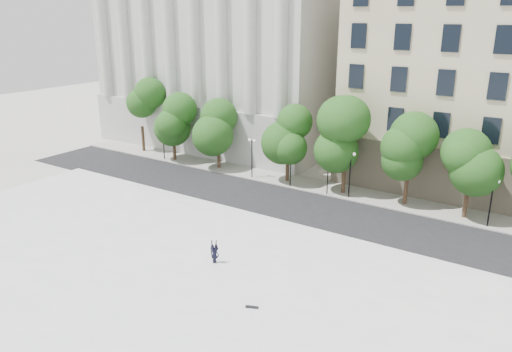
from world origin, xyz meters
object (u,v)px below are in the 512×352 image
Objects in this scene: traffic_light_east at (329,158)px; skateboard at (252,307)px; traffic_light_west at (291,151)px; person_lying at (215,260)px.

traffic_light_east is 5.54× the size of skateboard.
traffic_light_east is (3.97, 0.00, -0.06)m from traffic_light_west.
traffic_light_west is 1.01× the size of traffic_light_east.
traffic_light_east is at bearing 82.04° from skateboard.
traffic_light_west is 22.20m from skateboard.
traffic_light_east is 17.23m from person_lying.
traffic_light_west reaches higher than skateboard.
person_lying reaches higher than skateboard.
traffic_light_west reaches higher than traffic_light_east.
skateboard is (5.04, -3.07, -0.18)m from person_lying.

